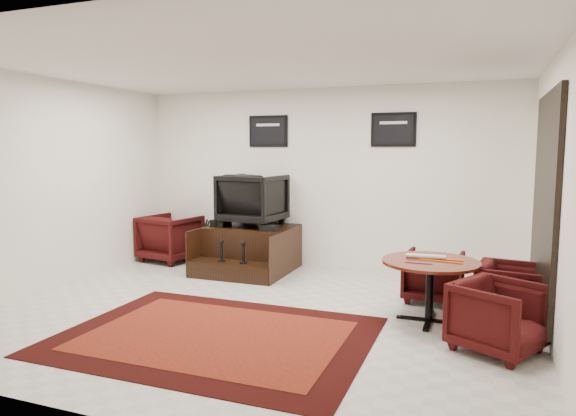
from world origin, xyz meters
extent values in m
plane|color=silver|center=(0.00, 0.00, 0.00)|extent=(6.00, 6.00, 0.00)
cube|color=white|center=(0.00, 2.50, 1.40)|extent=(6.00, 0.02, 2.80)
cube|color=white|center=(0.00, -2.50, 1.40)|extent=(6.00, 0.02, 2.80)
cube|color=white|center=(-3.00, 0.00, 1.40)|extent=(0.02, 5.00, 2.80)
cube|color=white|center=(3.00, 0.00, 1.40)|extent=(0.02, 5.00, 2.80)
cube|color=white|center=(0.00, 0.00, 2.80)|extent=(6.00, 5.00, 0.02)
cube|color=black|center=(2.97, 0.70, 1.30)|extent=(0.05, 1.90, 2.30)
cube|color=black|center=(2.96, 0.70, 1.30)|extent=(0.02, 1.72, 2.12)
cube|color=black|center=(2.97, 0.70, 1.30)|extent=(0.03, 0.05, 2.12)
cube|color=black|center=(-0.90, 2.48, 2.15)|extent=(0.66, 0.03, 0.50)
cube|color=black|center=(-0.90, 2.46, 2.15)|extent=(0.58, 0.01, 0.42)
cube|color=silver|center=(-0.90, 2.46, 2.25)|extent=(0.40, 0.00, 0.04)
cube|color=black|center=(1.10, 2.48, 2.15)|extent=(0.66, 0.03, 0.50)
cube|color=black|center=(1.10, 2.46, 2.15)|extent=(0.58, 0.01, 0.42)
cube|color=silver|center=(1.10, 2.46, 2.25)|extent=(0.40, 0.00, 0.04)
cube|color=black|center=(-0.09, -0.82, 0.00)|extent=(3.06, 2.29, 0.01)
cube|color=#56120C|center=(-0.09, -0.82, 0.01)|extent=(2.51, 1.75, 0.01)
cube|color=black|center=(-0.96, 1.96, 0.34)|extent=(1.31, 0.97, 0.68)
cube|color=black|center=(-0.96, 1.28, 0.12)|extent=(1.31, 0.39, 0.24)
cube|color=black|center=(-1.61, 1.77, 0.34)|extent=(0.02, 1.35, 0.68)
cube|color=black|center=(-0.32, 1.77, 0.34)|extent=(0.02, 1.35, 0.68)
cylinder|color=black|center=(-1.14, 1.28, 0.25)|extent=(0.11, 0.11, 0.02)
cylinder|color=black|center=(-1.14, 1.28, 0.38)|extent=(0.04, 0.04, 0.24)
sphere|color=black|center=(-1.14, 1.28, 0.54)|extent=(0.07, 0.07, 0.07)
cylinder|color=black|center=(-0.79, 1.28, 0.25)|extent=(0.11, 0.11, 0.02)
cylinder|color=black|center=(-0.79, 1.28, 0.38)|extent=(0.04, 0.04, 0.24)
sphere|color=black|center=(-0.79, 1.28, 0.54)|extent=(0.07, 0.07, 0.07)
imported|color=black|center=(-0.96, 2.01, 1.13)|extent=(0.93, 0.88, 0.90)
cube|color=black|center=(-1.47, 1.78, 0.73)|extent=(0.11, 0.30, 0.11)
cube|color=black|center=(-1.35, 1.78, 0.73)|extent=(0.11, 0.30, 0.11)
cube|color=black|center=(-0.53, 1.62, 0.72)|extent=(0.24, 0.17, 0.08)
imported|color=black|center=(-2.49, 2.02, 0.43)|extent=(0.95, 0.91, 0.85)
cylinder|color=#4C140A|center=(1.87, 0.40, 0.66)|extent=(1.04, 1.04, 0.03)
cylinder|color=black|center=(1.87, 0.40, 0.34)|extent=(0.08, 0.08, 0.61)
cube|color=black|center=(1.87, 0.40, 0.01)|extent=(0.69, 0.06, 0.03)
cube|color=black|center=(1.87, 0.40, 0.01)|extent=(0.06, 0.69, 0.03)
imported|color=black|center=(1.84, 1.20, 0.34)|extent=(0.71, 0.67, 0.68)
imported|color=black|center=(2.70, 0.75, 0.35)|extent=(0.73, 0.76, 0.70)
imported|color=black|center=(2.54, -0.24, 0.36)|extent=(0.92, 0.93, 0.73)
cylinder|color=silver|center=(1.81, 0.47, 0.70)|extent=(0.42, 0.08, 0.05)
cylinder|color=orange|center=(1.98, 0.37, 0.68)|extent=(0.45, 0.08, 0.01)
cylinder|color=orange|center=(1.98, 0.47, 0.68)|extent=(0.45, 0.02, 0.01)
cylinder|color=#4C1933|center=(1.68, 0.20, 0.68)|extent=(0.10, 0.04, 0.01)
cylinder|color=#4C1933|center=(1.74, 0.20, 0.68)|extent=(0.10, 0.04, 0.01)
cylinder|color=#4C1933|center=(1.80, 0.20, 0.68)|extent=(0.10, 0.04, 0.01)
cylinder|color=#4C1933|center=(1.86, 0.20, 0.68)|extent=(0.10, 0.04, 0.01)
camera|label=1|loc=(2.34, -5.20, 1.88)|focal=32.00mm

